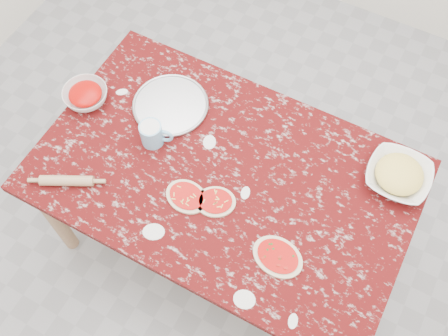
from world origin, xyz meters
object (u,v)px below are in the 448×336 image
(worktable, at_px, (224,183))
(cheese_bowl, at_px, (398,176))
(pizza_tray, at_px, (171,106))
(sauce_bowl, at_px, (86,96))
(rolling_pin, at_px, (67,181))
(flour_mug, at_px, (153,134))

(worktable, height_order, cheese_bowl, cheese_bowl)
(pizza_tray, distance_m, sauce_bowl, 0.39)
(rolling_pin, bearing_deg, worktable, 32.08)
(cheese_bowl, bearing_deg, sauce_bowl, -168.95)
(rolling_pin, bearing_deg, flour_mug, 58.99)
(sauce_bowl, xyz_separation_m, rolling_pin, (0.18, -0.39, -0.01))
(cheese_bowl, relative_size, rolling_pin, 1.20)
(worktable, bearing_deg, flour_mug, -179.77)
(pizza_tray, distance_m, cheese_bowl, 1.04)
(pizza_tray, distance_m, flour_mug, 0.20)
(pizza_tray, bearing_deg, cheese_bowl, 6.81)
(worktable, bearing_deg, sauce_bowl, 176.58)
(rolling_pin, bearing_deg, sauce_bowl, 114.63)
(worktable, distance_m, rolling_pin, 0.67)
(worktable, height_order, sauce_bowl, sauce_bowl)
(sauce_bowl, xyz_separation_m, flour_mug, (0.39, -0.05, 0.03))
(worktable, relative_size, pizza_tray, 4.70)
(worktable, xyz_separation_m, rolling_pin, (-0.56, -0.35, 0.11))
(sauce_bowl, relative_size, cheese_bowl, 0.77)
(sauce_bowl, relative_size, flour_mug, 1.42)
(worktable, distance_m, flour_mug, 0.38)
(worktable, xyz_separation_m, cheese_bowl, (0.66, 0.32, 0.12))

